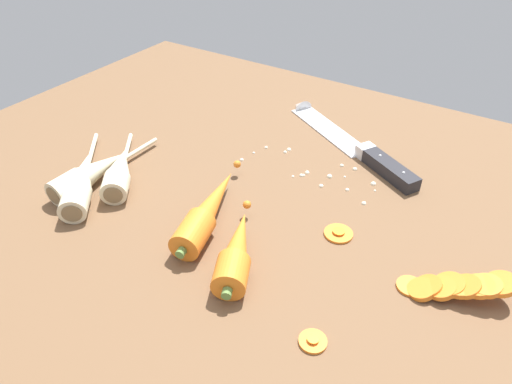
# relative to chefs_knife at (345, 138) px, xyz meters

# --- Properties ---
(ground_plane) EXTENTS (1.20, 0.90, 0.04)m
(ground_plane) POSITION_rel_chefs_knife_xyz_m (-0.04, -0.21, -0.03)
(ground_plane) COLOR brown
(chefs_knife) EXTENTS (0.32, 0.20, 0.04)m
(chefs_knife) POSITION_rel_chefs_knife_xyz_m (0.00, 0.00, 0.00)
(chefs_knife) COLOR silver
(chefs_knife) RESTS_ON ground_plane
(whole_carrot) EXTENTS (0.09, 0.22, 0.04)m
(whole_carrot) POSITION_rel_chefs_knife_xyz_m (-0.07, -0.31, 0.01)
(whole_carrot) COLOR orange
(whole_carrot) RESTS_ON ground_plane
(whole_carrot_second) EXTENTS (0.10, 0.16, 0.04)m
(whole_carrot_second) POSITION_rel_chefs_knife_xyz_m (0.01, -0.36, 0.01)
(whole_carrot_second) COLOR orange
(whole_carrot_second) RESTS_ON ground_plane
(parsnip_front) EXTENTS (0.04, 0.22, 0.04)m
(parsnip_front) POSITION_rel_chefs_knife_xyz_m (-0.28, -0.34, 0.01)
(parsnip_front) COLOR beige
(parsnip_front) RESTS_ON ground_plane
(parsnip_mid_left) EXTENTS (0.14, 0.17, 0.04)m
(parsnip_mid_left) POSITION_rel_chefs_knife_xyz_m (-0.25, -0.31, 0.01)
(parsnip_mid_left) COLOR beige
(parsnip_mid_left) RESTS_ON ground_plane
(parsnip_mid_right) EXTENTS (0.17, 0.20, 0.04)m
(parsnip_mid_right) POSITION_rel_chefs_knife_xyz_m (-0.28, -0.36, 0.01)
(parsnip_mid_right) COLOR beige
(parsnip_mid_right) RESTS_ON ground_plane
(carrot_slice_stack) EXTENTS (0.13, 0.07, 0.04)m
(carrot_slice_stack) POSITION_rel_chefs_knife_xyz_m (0.26, -0.26, 0.01)
(carrot_slice_stack) COLOR orange
(carrot_slice_stack) RESTS_ON ground_plane
(carrot_slice_stray_near) EXTENTS (0.04, 0.04, 0.01)m
(carrot_slice_stray_near) POSITION_rel_chefs_knife_xyz_m (0.10, -0.24, -0.00)
(carrot_slice_stray_near) COLOR orange
(carrot_slice_stray_near) RESTS_ON ground_plane
(carrot_slice_stray_mid) EXTENTS (0.03, 0.03, 0.01)m
(carrot_slice_stray_mid) POSITION_rel_chefs_knife_xyz_m (0.15, -0.41, -0.00)
(carrot_slice_stray_mid) COLOR orange
(carrot_slice_stray_mid) RESTS_ON ground_plane
(mince_crumbs) EXTENTS (0.23, 0.09, 0.01)m
(mince_crumbs) POSITION_rel_chefs_knife_xyz_m (0.01, -0.11, -0.00)
(mince_crumbs) COLOR silver
(mince_crumbs) RESTS_ON ground_plane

